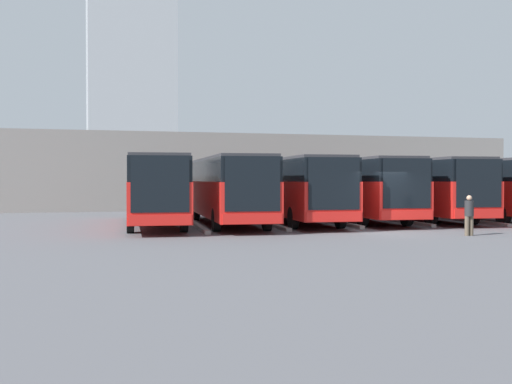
% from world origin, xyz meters
% --- Properties ---
extents(ground_plane, '(600.00, 600.00, 0.00)m').
position_xyz_m(ground_plane, '(0.00, 0.00, 0.00)').
color(ground_plane, '#5B5B60').
extents(bus_0, '(3.46, 12.65, 3.20)m').
position_xyz_m(bus_0, '(-8.79, -6.08, 1.79)').
color(bus_0, red).
rests_on(bus_0, ground_plane).
extents(curb_divider_0, '(0.75, 6.41, 0.15)m').
position_xyz_m(curb_divider_0, '(-7.03, -4.23, 0.07)').
color(curb_divider_0, '#9E9E99').
rests_on(curb_divider_0, ground_plane).
extents(bus_1, '(3.46, 12.65, 3.20)m').
position_xyz_m(bus_1, '(-5.27, -6.74, 1.79)').
color(bus_1, red).
rests_on(bus_1, ground_plane).
extents(curb_divider_1, '(0.75, 6.41, 0.15)m').
position_xyz_m(curb_divider_1, '(-3.52, -4.89, 0.07)').
color(curb_divider_1, '#9E9E99').
rests_on(curb_divider_1, ground_plane).
extents(bus_2, '(3.46, 12.65, 3.20)m').
position_xyz_m(bus_2, '(-1.76, -6.77, 1.79)').
color(bus_2, red).
rests_on(bus_2, ground_plane).
extents(curb_divider_2, '(0.75, 6.41, 0.15)m').
position_xyz_m(curb_divider_2, '(0.00, -4.92, 0.07)').
color(curb_divider_2, '#9E9E99').
rests_on(curb_divider_2, ground_plane).
extents(bus_3, '(3.46, 12.65, 3.20)m').
position_xyz_m(bus_3, '(1.76, -6.36, 1.79)').
color(bus_3, red).
rests_on(bus_3, ground_plane).
extents(curb_divider_3, '(0.75, 6.41, 0.15)m').
position_xyz_m(curb_divider_3, '(3.52, -4.51, 0.07)').
color(curb_divider_3, '#9E9E99').
rests_on(curb_divider_3, ground_plane).
extents(bus_4, '(3.46, 12.65, 3.20)m').
position_xyz_m(bus_4, '(5.28, -6.04, 1.79)').
color(bus_4, red).
rests_on(bus_4, ground_plane).
extents(curb_divider_4, '(0.75, 6.41, 0.15)m').
position_xyz_m(curb_divider_4, '(7.03, -4.19, 0.07)').
color(curb_divider_4, '#9E9E99').
rests_on(curb_divider_4, ground_plane).
extents(bus_5, '(3.46, 12.65, 3.20)m').
position_xyz_m(bus_5, '(8.79, -6.25, 1.79)').
color(bus_5, red).
rests_on(bus_5, ground_plane).
extents(pedestrian, '(0.37, 0.36, 1.57)m').
position_xyz_m(pedestrian, '(-2.34, 2.30, 0.84)').
color(pedestrian, brown).
rests_on(pedestrian, ground_plane).
extents(station_building, '(41.82, 11.71, 5.46)m').
position_xyz_m(station_building, '(0.00, -24.65, 2.77)').
color(station_building, gray).
rests_on(station_building, ground_plane).
extents(office_tower, '(21.67, 21.67, 54.16)m').
position_xyz_m(office_tower, '(-2.08, -145.98, 26.48)').
color(office_tower, '#ADB2B7').
rests_on(office_tower, ground_plane).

